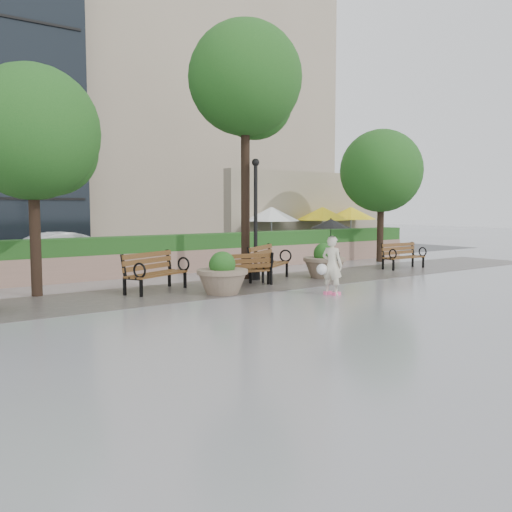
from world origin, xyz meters
TOP-DOWN VIEW (x-y plane):
  - ground at (0.00, 0.00)m, footprint 100.00×100.00m
  - cobble_strip at (0.00, 3.00)m, footprint 28.00×3.20m
  - hedge_wall at (0.00, 7.00)m, footprint 24.00×0.80m
  - cafe_wall at (9.50, 10.00)m, footprint 10.00×0.60m
  - cafe_hedge at (9.00, 7.80)m, footprint 8.00×0.50m
  - asphalt_street at (0.00, 11.00)m, footprint 40.00×7.00m
  - bldg_stone at (10.00, 23.00)m, footprint 18.00×10.00m
  - bench_1 at (-2.37, 3.41)m, footprint 2.15×1.54m
  - bench_2 at (0.17, 2.88)m, footprint 1.90×0.98m
  - bench_3 at (1.64, 3.45)m, footprint 2.14×1.80m
  - bench_4 at (7.75, 3.02)m, footprint 1.81×0.76m
  - planter_left at (-1.15, 1.94)m, footprint 1.37×1.37m
  - planter_right at (3.47, 2.84)m, footprint 1.38×1.38m
  - lamppost at (1.32, 3.74)m, footprint 0.28×0.28m
  - tree_0 at (-5.06, 4.65)m, footprint 3.54×3.46m
  - tree_1 at (1.39, 4.24)m, footprint 3.65×3.59m
  - tree_2 at (9.38, 5.50)m, footprint 3.55×3.47m
  - patio_umb_white at (6.22, 9.06)m, footprint 2.50×2.50m
  - patio_umb_yellow_a at (9.11, 8.83)m, footprint 2.50×2.50m
  - patio_umb_yellow_b at (11.28, 9.09)m, footprint 2.50×2.50m
  - car_right at (-2.38, 10.14)m, footprint 4.32×1.66m
  - pedestrian at (1.10, 0.12)m, footprint 1.09×1.09m

SIDE VIEW (x-z plane):
  - ground at x=0.00m, z-range 0.00..0.00m
  - asphalt_street at x=0.00m, z-range 0.00..0.00m
  - cobble_strip at x=0.00m, z-range 0.00..0.01m
  - bench_4 at x=7.75m, z-range -0.19..0.76m
  - bench_2 at x=0.17m, z-range -0.20..0.78m
  - bench_1 at x=-2.37m, z-range -0.22..0.86m
  - bench_3 at x=1.64m, z-range -0.22..0.88m
  - planter_left at x=-1.15m, z-range -0.13..1.02m
  - cafe_hedge at x=9.00m, z-range 0.00..0.90m
  - planter_right at x=3.47m, z-range -0.13..1.03m
  - hedge_wall at x=0.00m, z-range -0.01..1.34m
  - car_right at x=-2.38m, z-range 0.00..1.40m
  - pedestrian at x=1.10m, z-range 0.22..2.23m
  - lamppost at x=1.32m, z-range -0.24..3.60m
  - patio_umb_white at x=6.22m, z-range 0.84..3.14m
  - patio_umb_yellow_a at x=9.11m, z-range 0.84..3.14m
  - patio_umb_yellow_b at x=11.28m, z-range 0.84..3.14m
  - cafe_wall at x=9.50m, z-range 0.00..4.00m
  - tree_2 at x=9.38m, z-range 0.95..6.52m
  - tree_0 at x=-5.06m, z-range 1.14..7.10m
  - tree_1 at x=1.39m, z-range 2.11..10.27m
  - bldg_stone at x=10.00m, z-range 0.00..20.00m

